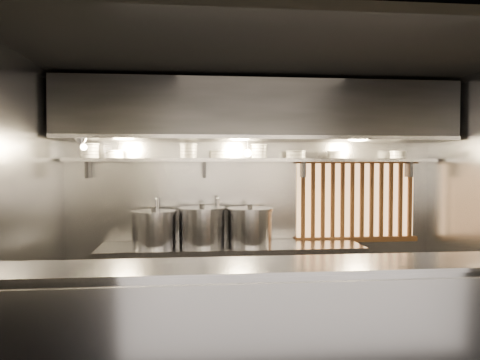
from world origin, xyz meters
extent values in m
plane|color=black|center=(0.00, 0.00, 2.80)|extent=(4.50, 4.50, 0.00)
plane|color=gray|center=(0.00, 1.50, 1.40)|extent=(4.50, 0.00, 4.50)
plane|color=gray|center=(-2.25, 0.00, 1.40)|extent=(0.00, 3.00, 3.00)
cube|color=#929297|center=(0.00, -0.95, 0.55)|extent=(4.50, 0.50, 1.10)
cube|color=#939399|center=(0.00, -1.21, 0.55)|extent=(4.50, 0.02, 1.01)
cube|color=#929297|center=(0.00, -0.95, 1.11)|extent=(4.50, 0.56, 0.03)
cube|color=#929297|center=(-0.30, 1.13, 0.45)|extent=(3.00, 0.70, 0.90)
cube|color=#929297|center=(0.00, 1.32, 1.88)|extent=(4.40, 0.34, 0.04)
cube|color=#2D2D30|center=(0.00, 1.10, 2.42)|extent=(4.40, 0.80, 0.65)
cube|color=#929297|center=(0.00, 0.70, 2.12)|extent=(4.40, 0.03, 0.04)
cube|color=#FFBB72|center=(1.30, 1.48, 1.38)|extent=(1.50, 0.02, 0.92)
cube|color=brown|center=(1.30, 1.43, 1.87)|extent=(1.56, 0.06, 0.06)
cube|color=brown|center=(1.30, 1.43, 0.89)|extent=(1.56, 0.06, 0.06)
cube|color=brown|center=(0.61, 1.43, 1.38)|extent=(0.04, 0.04, 0.92)
cube|color=brown|center=(0.74, 1.43, 1.38)|extent=(0.04, 0.04, 0.92)
cube|color=brown|center=(0.86, 1.43, 1.38)|extent=(0.04, 0.04, 0.92)
cube|color=brown|center=(0.99, 1.43, 1.38)|extent=(0.04, 0.04, 0.92)
cube|color=brown|center=(1.11, 1.43, 1.38)|extent=(0.04, 0.04, 0.92)
cube|color=brown|center=(1.24, 1.43, 1.38)|extent=(0.04, 0.04, 0.92)
cube|color=brown|center=(1.36, 1.43, 1.38)|extent=(0.04, 0.04, 0.92)
cube|color=brown|center=(1.49, 1.43, 1.38)|extent=(0.04, 0.04, 0.92)
cube|color=brown|center=(1.61, 1.43, 1.38)|extent=(0.04, 0.04, 0.92)
cube|color=brown|center=(1.74, 1.43, 1.38)|extent=(0.04, 0.04, 0.92)
cube|color=brown|center=(1.86, 1.43, 1.38)|extent=(0.04, 0.04, 0.92)
cube|color=brown|center=(1.99, 1.43, 1.38)|extent=(0.05, 0.04, 0.92)
cylinder|color=silver|center=(-1.15, 1.45, 1.19)|extent=(0.03, 0.03, 0.48)
sphere|color=silver|center=(-1.15, 1.45, 1.43)|extent=(0.04, 0.04, 0.04)
cylinder|color=silver|center=(-1.15, 1.32, 1.43)|extent=(0.03, 0.26, 0.03)
sphere|color=silver|center=(-1.15, 1.19, 1.43)|extent=(0.04, 0.04, 0.04)
cylinder|color=silver|center=(-1.15, 1.19, 1.36)|extent=(0.03, 0.03, 0.14)
cylinder|color=silver|center=(-0.45, 1.45, 1.19)|extent=(0.03, 0.03, 0.48)
sphere|color=silver|center=(-0.45, 1.45, 1.43)|extent=(0.04, 0.04, 0.04)
cylinder|color=silver|center=(-0.45, 1.32, 1.43)|extent=(0.03, 0.26, 0.03)
sphere|color=silver|center=(-0.45, 1.19, 1.43)|extent=(0.04, 0.04, 0.04)
cylinder|color=silver|center=(-0.45, 1.19, 1.36)|extent=(0.03, 0.03, 0.14)
cone|color=#929297|center=(-1.90, 0.85, 2.07)|extent=(0.25, 0.27, 0.20)
sphere|color=#FFE0B2|center=(-1.87, 0.83, 2.01)|extent=(0.07, 0.07, 0.07)
cylinder|color=#2D2D30|center=(-1.90, 0.95, 2.15)|extent=(0.02, 0.22, 0.02)
cylinder|color=#2D2D30|center=(-0.10, 1.20, 2.04)|extent=(0.01, 0.01, 0.12)
sphere|color=#FFE0B2|center=(-0.10, 1.20, 1.96)|extent=(0.09, 0.09, 0.09)
cylinder|color=#929297|center=(-1.18, 1.15, 1.09)|extent=(0.53, 0.53, 0.38)
cylinder|color=#929297|center=(-1.18, 1.15, 1.29)|extent=(0.57, 0.57, 0.03)
cylinder|color=#2D2D30|center=(-1.18, 1.15, 1.33)|extent=(0.06, 0.06, 0.04)
cylinder|color=#929297|center=(-0.64, 1.17, 1.10)|extent=(0.63, 0.63, 0.41)
cylinder|color=#929297|center=(-0.64, 1.17, 1.32)|extent=(0.66, 0.66, 0.03)
cylinder|color=#2D2D30|center=(-0.64, 1.17, 1.36)|extent=(0.06, 0.06, 0.04)
cylinder|color=#929297|center=(-0.08, 1.16, 1.10)|extent=(0.57, 0.57, 0.39)
cylinder|color=#929297|center=(-0.08, 1.16, 1.31)|extent=(0.60, 0.60, 0.03)
cylinder|color=#2D2D30|center=(-0.08, 1.16, 1.34)|extent=(0.06, 0.06, 0.04)
cylinder|color=white|center=(-1.92, 1.32, 1.92)|extent=(0.21, 0.21, 0.03)
cylinder|color=white|center=(-1.92, 1.32, 1.96)|extent=(0.21, 0.21, 0.03)
cylinder|color=white|center=(-1.92, 1.32, 2.00)|extent=(0.21, 0.21, 0.03)
cylinder|color=white|center=(-1.92, 1.32, 2.03)|extent=(0.21, 0.21, 0.03)
cylinder|color=white|center=(-1.92, 1.32, 2.06)|extent=(0.22, 0.22, 0.01)
cylinder|color=white|center=(-1.63, 1.32, 1.92)|extent=(0.20, 0.20, 0.03)
cylinder|color=white|center=(-1.63, 1.32, 1.96)|extent=(0.20, 0.20, 0.03)
cylinder|color=white|center=(-1.63, 1.32, 1.99)|extent=(0.21, 0.21, 0.01)
cylinder|color=white|center=(-0.79, 1.32, 1.92)|extent=(0.19, 0.19, 0.03)
cylinder|color=white|center=(-0.79, 1.32, 1.96)|extent=(0.19, 0.19, 0.03)
cylinder|color=white|center=(-0.79, 1.32, 2.00)|extent=(0.19, 0.19, 0.03)
cylinder|color=white|center=(-0.79, 1.32, 2.03)|extent=(0.19, 0.19, 0.03)
cylinder|color=white|center=(-0.79, 1.32, 2.06)|extent=(0.21, 0.21, 0.01)
cylinder|color=white|center=(-0.42, 1.32, 1.92)|extent=(0.22, 0.22, 0.03)
cylinder|color=white|center=(-0.42, 1.32, 1.96)|extent=(0.22, 0.22, 0.03)
cylinder|color=white|center=(-0.42, 1.32, 1.99)|extent=(0.23, 0.23, 0.01)
cylinder|color=white|center=(0.05, 1.32, 1.92)|extent=(0.18, 0.18, 0.03)
cylinder|color=white|center=(0.05, 1.32, 1.96)|extent=(0.18, 0.18, 0.03)
cylinder|color=white|center=(0.05, 1.32, 2.00)|extent=(0.18, 0.18, 0.03)
cylinder|color=white|center=(0.05, 1.32, 2.03)|extent=(0.18, 0.18, 0.03)
cylinder|color=white|center=(0.05, 1.32, 2.06)|extent=(0.20, 0.20, 0.01)
cylinder|color=white|center=(0.49, 1.32, 1.92)|extent=(0.23, 0.23, 0.03)
cylinder|color=white|center=(0.49, 1.32, 1.96)|extent=(0.23, 0.23, 0.03)
cylinder|color=white|center=(0.49, 1.32, 1.99)|extent=(0.24, 0.24, 0.01)
cylinder|color=white|center=(0.99, 1.32, 1.92)|extent=(0.20, 0.20, 0.03)
cylinder|color=white|center=(0.99, 1.32, 1.96)|extent=(0.20, 0.20, 0.03)
cylinder|color=white|center=(0.99, 1.32, 1.99)|extent=(0.22, 0.22, 0.01)
cylinder|color=white|center=(1.77, 1.32, 1.92)|extent=(0.19, 0.19, 0.03)
cylinder|color=white|center=(1.77, 1.32, 1.96)|extent=(0.19, 0.19, 0.03)
cylinder|color=white|center=(1.77, 1.32, 1.99)|extent=(0.20, 0.20, 0.01)
camera|label=1|loc=(-0.76, -4.19, 1.84)|focal=35.00mm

